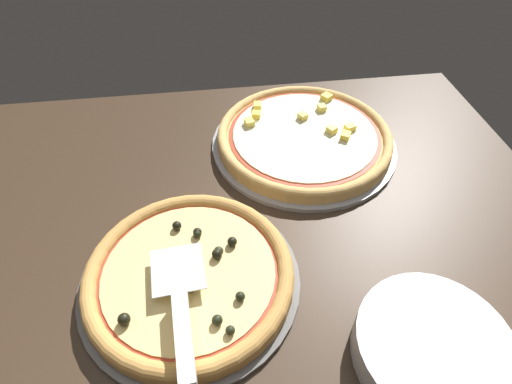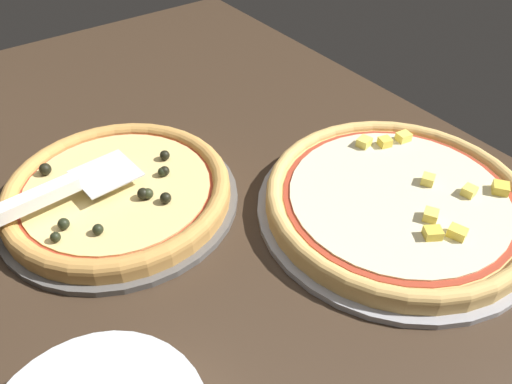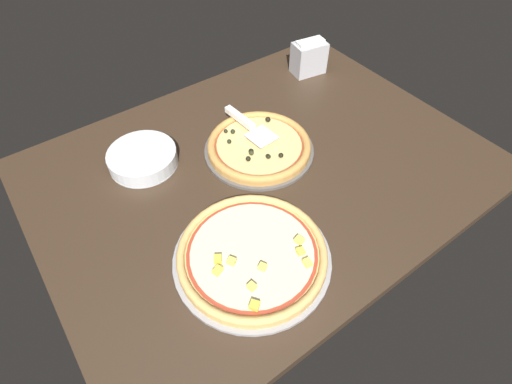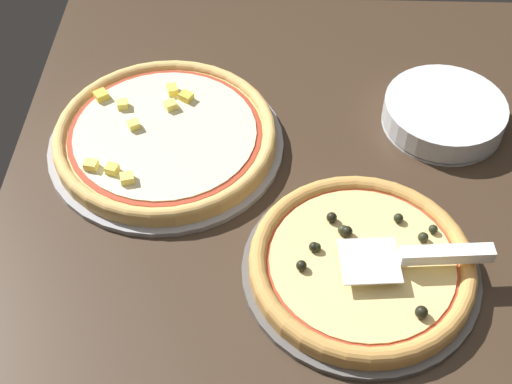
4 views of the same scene
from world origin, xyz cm
name	(u,v)px [view 2 (image 2 of 4)]	position (x,y,z in cm)	size (l,w,h in cm)	color
ground_plane	(168,206)	(0.00, 0.00, -1.80)	(136.54, 104.04, 3.60)	#38281C
pizza_pan_front	(120,200)	(-2.99, -6.22, 0.50)	(35.50, 35.50, 1.00)	#565451
pizza_front	(118,190)	(-2.97, -6.22, 2.44)	(33.37, 33.37, 3.95)	#C68E47
pizza_pan_back	(395,209)	(22.76, 25.77, 0.50)	(40.69, 40.69, 1.00)	#939399
pizza_back	(398,199)	(22.77, 25.81, 2.61)	(38.25, 38.25, 3.77)	#DBAD60
serving_spatula	(48,195)	(-3.76, -15.50, 5.76)	(8.65, 22.28, 2.00)	silver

